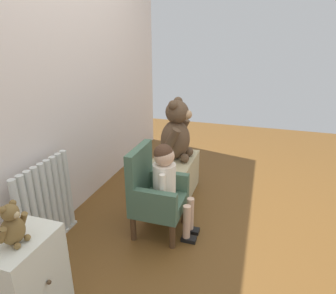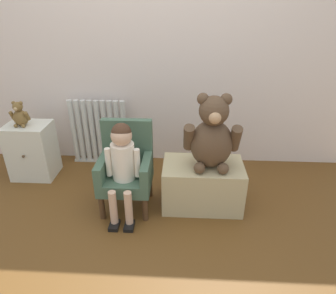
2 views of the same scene
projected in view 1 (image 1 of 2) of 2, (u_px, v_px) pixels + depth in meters
The scene contains 9 objects.
ground_plane at pixel (212, 229), 2.39m from camera, with size 6.00×6.00×0.00m, color brown.
back_wall at pixel (63, 69), 2.31m from camera, with size 3.80×0.05×2.40m, color silver.
radiator at pixel (47, 206), 2.11m from camera, with size 0.56×0.05×0.65m.
small_dresser at pixel (24, 279), 1.57m from camera, with size 0.37×0.32×0.51m.
child_armchair at pixel (154, 192), 2.27m from camera, with size 0.39×0.37×0.68m.
child_figure at pixel (167, 177), 2.18m from camera, with size 0.25×0.35×0.73m.
low_bench at pixel (173, 177), 2.85m from camera, with size 0.62×0.37×0.36m, color tan.
large_teddy_bear at pixel (176, 133), 2.74m from camera, with size 0.41×0.29×0.56m.
small_teddy_bear at pixel (12, 226), 1.41m from camera, with size 0.16×0.11×0.22m.
Camera 1 is at (-2.01, -0.27, 1.46)m, focal length 32.00 mm.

